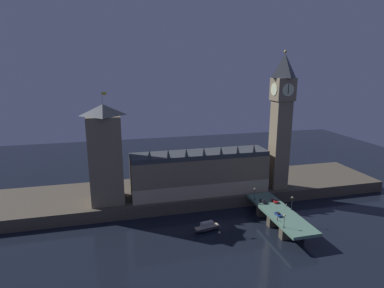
# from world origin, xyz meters

# --- Properties ---
(ground_plane) EXTENTS (400.00, 400.00, 0.00)m
(ground_plane) POSITION_xyz_m (0.00, 0.00, 0.00)
(ground_plane) COLOR black
(embankment) EXTENTS (220.00, 42.00, 6.28)m
(embankment) POSITION_xyz_m (0.00, 39.00, 3.14)
(embankment) COLOR #4C4438
(embankment) RESTS_ON ground_plane
(parliament_hall) EXTENTS (73.58, 16.69, 27.35)m
(parliament_hall) POSITION_xyz_m (-0.72, 28.65, 17.68)
(parliament_hall) COLOR #7F7056
(parliament_hall) RESTS_ON embankment
(clock_tower) EXTENTS (10.81, 10.92, 75.48)m
(clock_tower) POSITION_xyz_m (44.16, 25.87, 46.19)
(clock_tower) COLOR #7F7056
(clock_tower) RESTS_ON embankment
(victoria_tower) EXTENTS (16.22, 16.22, 55.54)m
(victoria_tower) POSITION_xyz_m (-49.19, 29.45, 31.15)
(victoria_tower) COLOR #7F7056
(victoria_tower) RESTS_ON embankment
(bridge) EXTENTS (13.19, 46.00, 7.17)m
(bridge) POSITION_xyz_m (28.92, -5.00, 4.95)
(bridge) COLOR slate
(bridge) RESTS_ON ground_plane
(car_northbound_lead) EXTENTS (2.10, 4.43, 1.48)m
(car_northbound_lead) POSITION_xyz_m (26.02, 6.02, 7.86)
(car_northbound_lead) COLOR black
(car_northbound_lead) RESTS_ON bridge
(car_northbound_trail) EXTENTS (1.89, 4.24, 1.33)m
(car_northbound_trail) POSITION_xyz_m (26.02, -8.94, 7.79)
(car_northbound_trail) COLOR navy
(car_northbound_trail) RESTS_ON bridge
(car_southbound_trail) EXTENTS (2.00, 4.19, 1.50)m
(car_southbound_trail) POSITION_xyz_m (31.82, 4.95, 7.87)
(car_southbound_trail) COLOR red
(car_southbound_trail) RESTS_ON bridge
(pedestrian_near_rail) EXTENTS (0.38, 0.38, 1.61)m
(pedestrian_near_rail) POSITION_xyz_m (23.11, -13.41, 8.01)
(pedestrian_near_rail) COLOR black
(pedestrian_near_rail) RESTS_ON bridge
(pedestrian_mid_walk) EXTENTS (0.38, 0.38, 1.59)m
(pedestrian_mid_walk) POSITION_xyz_m (34.72, -1.02, 8.00)
(pedestrian_mid_walk) COLOR black
(pedestrian_mid_walk) RESTS_ON bridge
(pedestrian_far_rail) EXTENTS (0.38, 0.38, 1.60)m
(pedestrian_far_rail) POSITION_xyz_m (23.11, 9.37, 8.01)
(pedestrian_far_rail) COLOR black
(pedestrian_far_rail) RESTS_ON bridge
(street_lamp_near) EXTENTS (1.34, 0.60, 6.11)m
(street_lamp_near) POSITION_xyz_m (22.71, -19.72, 10.99)
(street_lamp_near) COLOR #2D3333
(street_lamp_near) RESTS_ON bridge
(street_lamp_mid) EXTENTS (1.34, 0.60, 6.79)m
(street_lamp_mid) POSITION_xyz_m (35.12, -5.00, 11.41)
(street_lamp_mid) COLOR #2D3333
(street_lamp_mid) RESTS_ON bridge
(street_lamp_far) EXTENTS (1.34, 0.60, 6.67)m
(street_lamp_far) POSITION_xyz_m (22.71, 9.72, 11.34)
(street_lamp_far) COLOR #2D3333
(street_lamp_far) RESTS_ON bridge
(boat_upstream) EXTENTS (13.53, 5.96, 4.41)m
(boat_upstream) POSITION_xyz_m (-5.73, -1.82, 1.61)
(boat_upstream) COLOR #28282D
(boat_upstream) RESTS_ON ground_plane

